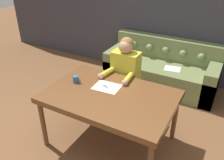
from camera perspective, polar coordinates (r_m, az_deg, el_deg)
The scene contains 8 objects.
ground_plane at distance 3.23m, azimuth -1.19°, elevation -14.89°, with size 16.00×16.00×0.00m, color brown.
wall_back at distance 4.51m, azimuth 13.63°, elevation 16.23°, with size 8.00×0.06×2.60m.
dining_table at distance 2.83m, azimuth -0.49°, elevation -4.51°, with size 1.52×1.02×0.74m.
couch at distance 4.43m, azimuth 11.83°, elevation 2.47°, with size 1.96×0.83×0.84m.
person at distance 3.41m, azimuth 3.16°, elevation 0.37°, with size 0.44×0.57×1.22m.
pattern_paper_main at distance 2.94m, azimuth -1.23°, elevation -1.67°, with size 0.34×0.28×0.00m.
scissors at distance 2.93m, azimuth -1.43°, elevation -1.74°, with size 0.20×0.13×0.01m.
mug at distance 3.05m, azimuth -8.67°, elevation 0.18°, with size 0.11×0.08×0.09m.
Camera 1 is at (1.18, -2.01, 2.24)m, focal length 38.00 mm.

